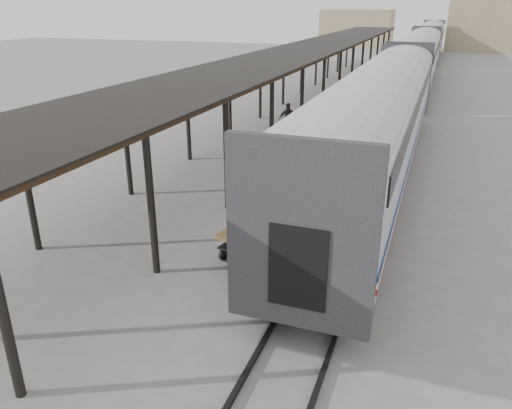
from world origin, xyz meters
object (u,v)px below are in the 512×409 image
object	(u,v)px
porter	(256,206)
pedestrian	(288,119)
luggage_tug	(303,127)
baggage_cart	(256,232)

from	to	relation	value
porter	pedestrian	world-z (taller)	porter
luggage_tug	baggage_cart	bearing A→B (deg)	-82.36
baggage_cart	luggage_tug	bearing A→B (deg)	111.93
baggage_cart	porter	world-z (taller)	porter
baggage_cart	luggage_tug	size ratio (longest dim) A/B	1.60
porter	luggage_tug	bearing A→B (deg)	5.52
baggage_cart	porter	xyz separation A→B (m)	(0.25, -0.65, 1.13)
luggage_tug	pedestrian	size ratio (longest dim) A/B	0.90
luggage_tug	pedestrian	world-z (taller)	pedestrian
pedestrian	luggage_tug	bearing A→B (deg)	127.63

